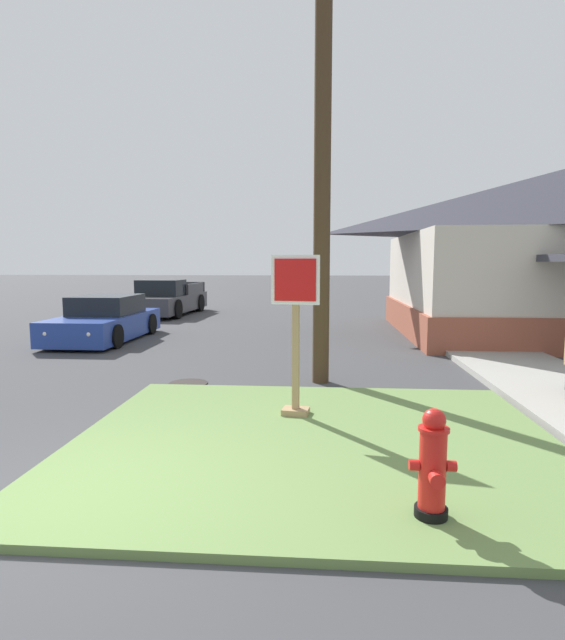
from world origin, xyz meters
The scene contains 9 objects.
ground_plane centered at (0.00, 0.00, 0.00)m, with size 160.00×160.00×0.00m, color #3D3D3F.
grass_corner_patch centered at (2.37, 1.77, 0.04)m, with size 5.77×4.95×0.08m, color #668447.
sidewalk_strip centered at (6.46, 6.01, 0.06)m, with size 2.20×16.96×0.12m, color #9E9B93.
fire_hydrant centered at (3.35, -0.04, 0.51)m, with size 0.38×0.34×0.92m.
stop_sign centered at (2.09, 2.69, 1.12)m, with size 0.66×0.33×2.20m.
manhole_cover centered at (0.05, 4.62, 0.01)m, with size 0.70×0.70×0.02m, color black.
parked_sedan_blue centered at (-3.62, 9.49, 0.54)m, with size 1.96×4.21×1.25m.
pickup_truck_charcoal centered at (-3.97, 16.31, 0.62)m, with size 2.30×5.11×1.48m.
utility_pole centered at (2.44, 4.94, 4.54)m, with size 1.72×0.30×8.69m.
Camera 1 is at (2.42, -4.06, 2.18)m, focal length 28.09 mm.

